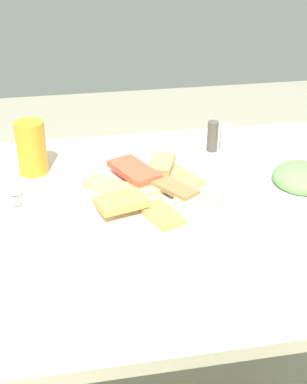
{
  "coord_description": "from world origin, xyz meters",
  "views": [
    {
      "loc": [
        0.16,
        0.91,
        1.29
      ],
      "look_at": [
        -0.01,
        -0.02,
        0.77
      ],
      "focal_mm": 49.85,
      "sensor_mm": 36.0,
      "label": 1
    }
  ],
  "objects_px": {
    "salad_plate_greens": "(302,180)",
    "soda_can": "(31,148)",
    "condiment_caddy": "(218,145)",
    "dining_table": "(152,247)",
    "pide_platter": "(154,192)"
  },
  "relations": [
    {
      "from": "salad_plate_greens",
      "to": "soda_can",
      "type": "height_order",
      "value": "soda_can"
    },
    {
      "from": "salad_plate_greens",
      "to": "soda_can",
      "type": "relative_size",
      "value": 1.63
    },
    {
      "from": "soda_can",
      "to": "condiment_caddy",
      "type": "distance_m",
      "value": 0.44
    },
    {
      "from": "dining_table",
      "to": "salad_plate_greens",
      "type": "bearing_deg",
      "value": -174.81
    },
    {
      "from": "dining_table",
      "to": "pide_platter",
      "type": "relative_size",
      "value": 3.34
    },
    {
      "from": "dining_table",
      "to": "pide_platter",
      "type": "bearing_deg",
      "value": -103.38
    },
    {
      "from": "dining_table",
      "to": "salad_plate_greens",
      "type": "xyz_separation_m",
      "value": [
        -0.33,
        -0.03,
        0.11
      ]
    },
    {
      "from": "dining_table",
      "to": "soda_can",
      "type": "xyz_separation_m",
      "value": [
        0.24,
        -0.21,
        0.15
      ]
    },
    {
      "from": "dining_table",
      "to": "pide_platter",
      "type": "xyz_separation_m",
      "value": [
        -0.01,
        -0.04,
        0.11
      ]
    },
    {
      "from": "dining_table",
      "to": "pide_platter",
      "type": "distance_m",
      "value": 0.12
    },
    {
      "from": "soda_can",
      "to": "condiment_caddy",
      "type": "relative_size",
      "value": 1.25
    },
    {
      "from": "salad_plate_greens",
      "to": "soda_can",
      "type": "bearing_deg",
      "value": -17.9
    },
    {
      "from": "dining_table",
      "to": "pide_platter",
      "type": "height_order",
      "value": "pide_platter"
    },
    {
      "from": "dining_table",
      "to": "condiment_caddy",
      "type": "bearing_deg",
      "value": -131.63
    },
    {
      "from": "pide_platter",
      "to": "soda_can",
      "type": "xyz_separation_m",
      "value": [
        0.25,
        -0.17,
        0.05
      ]
    }
  ]
}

